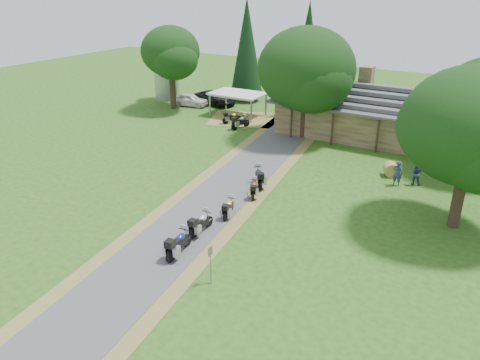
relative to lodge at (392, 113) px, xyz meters
The scene contains 23 objects.
ground 24.86m from the lodge, 104.04° to the right, with size 120.00×120.00×0.00m, color #265016.
driveway 21.17m from the lodge, 108.00° to the right, with size 46.00×46.00×0.00m, color #424245.
lodge is the anchor object (origin of this frame).
silo 27.51m from the lodge, behind, with size 2.98×2.98×6.05m, color gray.
carport 16.29m from the lodge, behind, with size 5.70×3.80×2.47m, color silver, non-canonical shape.
car_white_sedan 23.21m from the lodge, behind, with size 5.55×2.34×1.85m, color white.
car_dark_suv 21.31m from the lodge, behind, with size 6.07×2.58×2.33m, color black.
motorcycle_row_a 26.45m from the lodge, 99.96° to the right, with size 2.14×0.70×1.47m, color navy, non-canonical shape.
motorcycle_row_b 24.07m from the lodge, 101.71° to the right, with size 2.03×0.66×1.39m, color #B1B3B9, non-canonical shape.
motorcycle_row_c 21.43m from the lodge, 102.58° to the right, with size 1.76×0.57×1.20m, color #F1DE01, non-canonical shape.
motorcycle_row_d 18.21m from the lodge, 105.01° to the right, with size 1.78×0.58×1.22m, color #BA3A1F, non-canonical shape.
motorcycle_row_e 16.70m from the lodge, 108.43° to the right, with size 2.13×0.70×1.46m, color black, non-canonical shape.
motorcycle_carport_a 15.65m from the lodge, 167.96° to the right, with size 1.93×0.63×1.32m, color gold, non-canonical shape.
motorcycle_carport_b 14.34m from the lodge, 162.04° to the right, with size 2.11×0.69×1.44m, color slate, non-canonical shape.
person_a 11.22m from the lodge, 73.13° to the right, with size 0.61×0.44×2.16m, color navy.
person_b 10.86m from the lodge, 66.13° to the right, with size 0.59×0.43×2.08m, color navy.
hay_bale 9.64m from the lodge, 75.08° to the right, with size 1.05×1.05×0.96m, color olive.
sign_post 27.39m from the lodge, 93.35° to the right, with size 0.37×0.06×2.07m, color gray, non-canonical shape.
oak_lodge_left 8.48m from the lodge, 151.77° to the right, with size 8.74×8.74×10.24m, color black, non-canonical shape.
oak_driveway 17.12m from the lodge, 63.02° to the right, with size 7.87×7.87×10.07m, color black, non-canonical shape.
oak_silo 24.31m from the lodge, behind, with size 6.46×6.46×10.35m, color black, non-canonical shape.
cedar_near 11.39m from the lodge, 160.16° to the left, with size 3.62×3.62×11.80m, color black.
cedar_far 20.02m from the lodge, 162.61° to the left, with size 3.80×3.80×11.91m, color black.
Camera 1 is at (15.33, -18.91, 13.69)m, focal length 35.00 mm.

